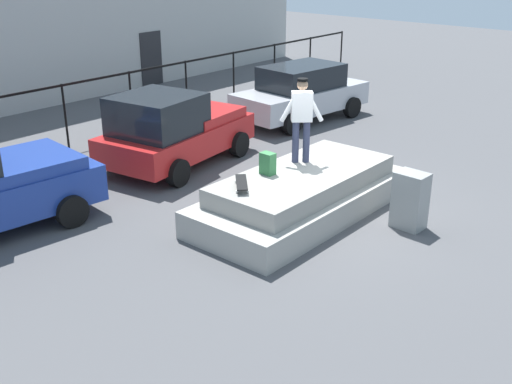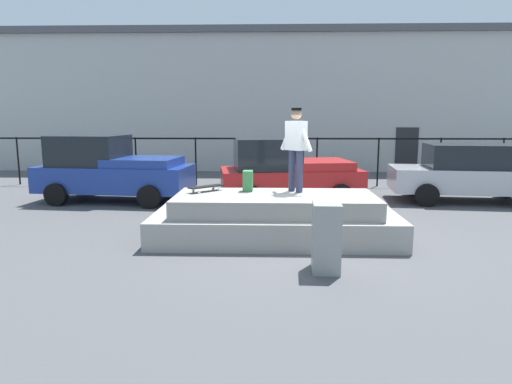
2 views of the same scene
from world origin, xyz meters
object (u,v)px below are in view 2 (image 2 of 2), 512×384
object	(u,v)px
car_blue_pickup_near	(110,169)
car_red_pickup_mid	(285,171)
utility_box	(326,237)
backpack	(248,181)
skateboard	(206,187)
skateboarder	(296,144)
car_silver_sedan_far	(470,173)

from	to	relation	value
car_blue_pickup_near	car_red_pickup_mid	distance (m)	5.13
car_blue_pickup_near	utility_box	bearing A→B (deg)	-47.09
car_red_pickup_mid	utility_box	world-z (taller)	car_red_pickup_mid
backpack	utility_box	size ratio (longest dim) A/B	0.39
skateboard	skateboarder	bearing A→B (deg)	1.27
skateboarder	skateboard	distance (m)	2.08
car_red_pickup_mid	utility_box	size ratio (longest dim) A/B	3.79
car_blue_pickup_near	utility_box	size ratio (longest dim) A/B	4.05
car_silver_sedan_far	utility_box	world-z (taller)	car_silver_sedan_far
skateboard	car_silver_sedan_far	world-z (taller)	car_silver_sedan_far
skateboard	backpack	size ratio (longest dim) A/B	1.64
skateboarder	car_silver_sedan_far	size ratio (longest dim) A/B	0.38
skateboarder	car_blue_pickup_near	xyz separation A→B (m)	(-5.22, 3.68, -0.96)
car_blue_pickup_near	utility_box	world-z (taller)	car_blue_pickup_near
skateboarder	car_silver_sedan_far	distance (m)	6.65
skateboard	utility_box	size ratio (longest dim) A/B	0.64
skateboard	utility_box	world-z (taller)	utility_box
skateboard	car_silver_sedan_far	size ratio (longest dim) A/B	0.16
skateboard	car_red_pickup_mid	size ratio (longest dim) A/B	0.17
car_silver_sedan_far	car_blue_pickup_near	bearing A→B (deg)	-178.80
skateboarder	car_red_pickup_mid	xyz separation A→B (m)	(-0.09, 3.77, -1.00)
car_red_pickup_mid	car_silver_sedan_far	distance (m)	5.37
skateboard	utility_box	xyz separation A→B (m)	(2.25, -2.30, -0.45)
backpack	car_silver_sedan_far	bearing A→B (deg)	123.38
car_blue_pickup_near	car_red_pickup_mid	bearing A→B (deg)	1.01
car_red_pickup_mid	skateboarder	bearing A→B (deg)	-88.58
skateboarder	utility_box	bearing A→B (deg)	-80.89
skateboard	utility_box	distance (m)	3.25
car_silver_sedan_far	backpack	bearing A→B (deg)	-148.50
backpack	car_red_pickup_mid	size ratio (longest dim) A/B	0.10
skateboarder	skateboard	world-z (taller)	skateboarder
skateboarder	car_red_pickup_mid	size ratio (longest dim) A/B	0.41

